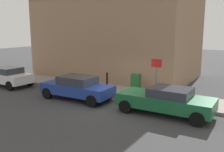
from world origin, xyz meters
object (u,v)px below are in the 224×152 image
object	(u,v)px
car_blue	(77,87)
utility_cabinet	(136,84)
street_sign	(156,73)
car_white	(7,76)
car_green	(166,100)
bollard_near_cabinet	(107,80)

from	to	relation	value
car_blue	utility_cabinet	bearing A→B (deg)	-132.76
car_blue	street_sign	bearing A→B (deg)	-158.05
car_white	utility_cabinet	world-z (taller)	car_white
car_green	car_blue	world-z (taller)	car_blue
car_green	bollard_near_cabinet	world-z (taller)	car_green
utility_cabinet	car_green	bearing A→B (deg)	-131.55
street_sign	car_white	bearing A→B (deg)	98.74
car_green	car_blue	bearing A→B (deg)	1.78
car_green	car_blue	distance (m)	5.26
utility_cabinet	bollard_near_cabinet	xyz separation A→B (m)	(0.10, 2.18, 0.02)
car_blue	bollard_near_cabinet	bearing A→B (deg)	-95.85
utility_cabinet	street_sign	size ratio (longest dim) A/B	0.50
utility_cabinet	car_white	bearing A→B (deg)	106.23
street_sign	car_green	bearing A→B (deg)	-143.53
car_white	utility_cabinet	size ratio (longest dim) A/B	3.47
utility_cabinet	street_sign	world-z (taller)	street_sign
bollard_near_cabinet	street_sign	xyz separation A→B (m)	(-1.07, -3.87, 0.96)
car_white	street_sign	distance (m)	10.79
utility_cabinet	bollard_near_cabinet	world-z (taller)	utility_cabinet
car_green	bollard_near_cabinet	distance (m)	5.66
car_white	car_green	bearing A→B (deg)	-177.94
car_green	street_sign	size ratio (longest dim) A/B	1.95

